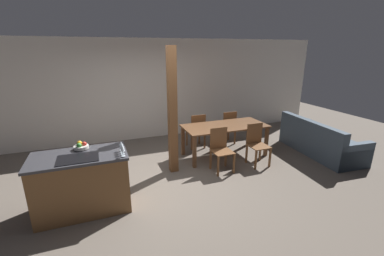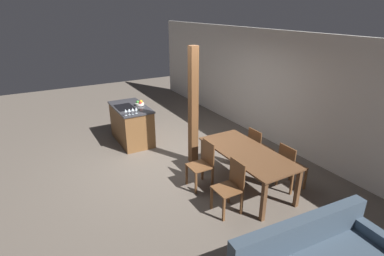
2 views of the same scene
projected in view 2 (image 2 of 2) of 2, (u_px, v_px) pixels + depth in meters
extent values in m
plane|color=#665B51|center=(171.00, 160.00, 6.66)|extent=(16.00, 16.00, 0.00)
cube|color=silver|center=(268.00, 86.00, 7.39)|extent=(11.20, 0.08, 2.70)
cube|color=brown|center=(132.00, 125.00, 7.47)|extent=(1.34, 0.71, 0.88)
cube|color=#38383D|center=(130.00, 107.00, 7.29)|extent=(1.38, 0.75, 0.04)
cube|color=black|center=(125.00, 107.00, 7.22)|extent=(0.56, 0.40, 0.01)
cylinder|color=silver|center=(140.00, 104.00, 7.35)|extent=(0.22, 0.22, 0.05)
sphere|color=red|center=(140.00, 103.00, 7.29)|extent=(0.07, 0.07, 0.07)
sphere|color=gold|center=(141.00, 102.00, 7.37)|extent=(0.08, 0.08, 0.08)
sphere|color=#3D8E38|center=(138.00, 102.00, 7.33)|extent=(0.08, 0.08, 0.08)
cylinder|color=silver|center=(126.00, 115.00, 6.65)|extent=(0.06, 0.06, 0.00)
cylinder|color=silver|center=(126.00, 114.00, 6.63)|extent=(0.01, 0.01, 0.08)
cone|color=silver|center=(126.00, 111.00, 6.60)|extent=(0.07, 0.07, 0.06)
cylinder|color=silver|center=(129.00, 115.00, 6.68)|extent=(0.06, 0.06, 0.00)
cylinder|color=silver|center=(129.00, 113.00, 6.67)|extent=(0.01, 0.01, 0.08)
cone|color=silver|center=(129.00, 110.00, 6.64)|extent=(0.07, 0.07, 0.06)
cylinder|color=silver|center=(133.00, 114.00, 6.72)|extent=(0.06, 0.06, 0.00)
cylinder|color=silver|center=(133.00, 112.00, 6.71)|extent=(0.01, 0.01, 0.08)
cone|color=silver|center=(133.00, 109.00, 6.68)|extent=(0.07, 0.07, 0.06)
cylinder|color=silver|center=(136.00, 114.00, 6.76)|extent=(0.06, 0.06, 0.00)
cylinder|color=silver|center=(136.00, 112.00, 6.74)|extent=(0.01, 0.01, 0.08)
cone|color=silver|center=(136.00, 109.00, 6.72)|extent=(0.07, 0.07, 0.06)
cube|color=brown|center=(247.00, 152.00, 5.42)|extent=(1.94, 0.88, 0.03)
cube|color=brown|center=(203.00, 155.00, 6.12)|extent=(0.07, 0.07, 0.71)
cube|color=brown|center=(263.00, 202.00, 4.66)|extent=(0.07, 0.07, 0.71)
cube|color=brown|center=(233.00, 147.00, 6.46)|extent=(0.07, 0.07, 0.71)
cube|color=brown|center=(298.00, 188.00, 5.00)|extent=(0.07, 0.07, 0.71)
cube|color=brown|center=(199.00, 166.00, 5.54)|extent=(0.40, 0.40, 0.02)
cube|color=brown|center=(208.00, 152.00, 5.54)|extent=(0.38, 0.02, 0.45)
cube|color=brown|center=(187.00, 175.00, 5.69)|extent=(0.04, 0.04, 0.42)
cube|color=brown|center=(196.00, 183.00, 5.40)|extent=(0.04, 0.04, 0.42)
cube|color=brown|center=(202.00, 170.00, 5.85)|extent=(0.04, 0.04, 0.42)
cube|color=brown|center=(212.00, 178.00, 5.56)|extent=(0.04, 0.04, 0.42)
cube|color=brown|center=(227.00, 189.00, 4.84)|extent=(0.40, 0.40, 0.02)
cube|color=brown|center=(237.00, 174.00, 4.84)|extent=(0.38, 0.02, 0.45)
cube|color=brown|center=(212.00, 198.00, 4.99)|extent=(0.04, 0.04, 0.42)
cube|color=brown|center=(224.00, 210.00, 4.70)|extent=(0.04, 0.04, 0.42)
cube|color=brown|center=(229.00, 192.00, 5.15)|extent=(0.04, 0.04, 0.42)
cube|color=brown|center=(242.00, 203.00, 4.86)|extent=(0.04, 0.04, 0.42)
cube|color=brown|center=(261.00, 149.00, 6.22)|extent=(0.40, 0.40, 0.02)
cube|color=brown|center=(254.00, 140.00, 6.05)|extent=(0.38, 0.02, 0.45)
cube|color=brown|center=(272.00, 160.00, 6.24)|extent=(0.04, 0.04, 0.42)
cube|color=brown|center=(261.00, 153.00, 6.53)|extent=(0.04, 0.04, 0.42)
cube|color=brown|center=(259.00, 164.00, 6.08)|extent=(0.04, 0.04, 0.42)
cube|color=brown|center=(248.00, 157.00, 6.37)|extent=(0.04, 0.04, 0.42)
cube|color=brown|center=(293.00, 167.00, 5.52)|extent=(0.40, 0.40, 0.02)
cube|color=brown|center=(287.00, 158.00, 5.34)|extent=(0.38, 0.02, 0.45)
cube|color=brown|center=(305.00, 179.00, 5.54)|extent=(0.04, 0.04, 0.42)
cube|color=brown|center=(291.00, 171.00, 5.82)|extent=(0.04, 0.04, 0.42)
cube|color=brown|center=(292.00, 184.00, 5.38)|extent=(0.04, 0.04, 0.42)
cube|color=brown|center=(277.00, 175.00, 5.66)|extent=(0.04, 0.04, 0.42)
cube|color=#3D4C5B|center=(302.00, 232.00, 3.63)|extent=(0.31, 2.03, 0.39)
cube|color=#3D4C5B|center=(374.00, 249.00, 3.83)|extent=(0.88, 0.20, 0.58)
cube|color=brown|center=(193.00, 108.00, 6.16)|extent=(0.16, 0.16, 2.49)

